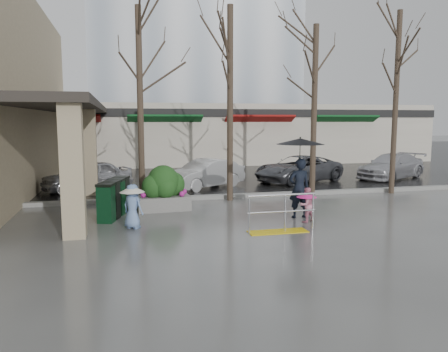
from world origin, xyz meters
name	(u,v)px	position (x,y,z in m)	size (l,w,h in m)	color
ground	(220,224)	(0.00, 0.00, 0.00)	(120.00, 120.00, 0.00)	#51514F
street_asphalt	(156,158)	(0.00, 22.00, 0.01)	(120.00, 36.00, 0.01)	black
curb	(196,198)	(0.00, 4.00, 0.07)	(120.00, 0.30, 0.15)	gray
canopy_slab	(69,104)	(-4.80, 8.00, 3.62)	(2.80, 18.00, 0.25)	#2D2823
pillar_front	(72,169)	(-3.90, -0.50, 1.75)	(0.55, 0.55, 3.50)	tan
pillar_back	(89,151)	(-3.90, 6.00, 1.75)	(0.55, 0.55, 3.50)	tan
storefront_row	(190,134)	(2.00, 17.97, 2.01)	(34.00, 6.74, 4.00)	beige
office_tower	(190,17)	(4.00, 30.00, 12.50)	(18.00, 12.00, 25.00)	#8C99A8
handrail	(280,218)	(1.36, -1.20, 0.38)	(1.90, 0.50, 1.03)	yellow
tree_west	(139,57)	(-2.00, 3.60, 5.08)	(3.20, 3.20, 6.80)	#382B21
tree_midwest	(230,56)	(1.20, 3.60, 5.23)	(3.20, 3.20, 7.00)	#382B21
tree_mideast	(315,69)	(4.50, 3.60, 4.86)	(3.20, 3.20, 6.50)	#382B21
tree_east	(398,58)	(8.00, 3.60, 5.38)	(3.20, 3.20, 7.20)	#382B21
woman	(300,168)	(2.53, 0.29, 1.51)	(1.46, 1.46, 2.46)	black
child_pink	(306,202)	(2.51, -0.31, 0.59)	(0.60, 0.60, 1.02)	pink
child_blue	(132,202)	(-2.44, 0.11, 0.72)	(0.71, 0.69, 1.23)	#7092C8
planter	(164,189)	(-1.37, 2.38, 0.71)	(1.76, 1.01, 1.50)	gray
news_boxes	(114,198)	(-2.94, 1.77, 0.57)	(1.03, 2.10, 1.15)	#0C351B
car_a	(87,176)	(-4.09, 7.13, 0.63)	(1.49, 3.70, 1.26)	#ADADB2
car_b	(205,174)	(0.86, 6.65, 0.63)	(1.33, 3.82, 1.26)	silver
car_c	(298,169)	(5.58, 7.50, 0.63)	(2.09, 4.53, 1.26)	#515358
car_d	(391,166)	(10.66, 7.53, 0.63)	(1.77, 4.34, 1.26)	#B7B6BC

